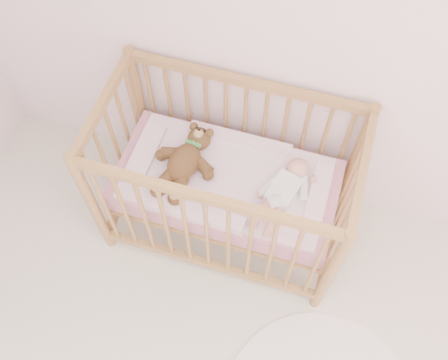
% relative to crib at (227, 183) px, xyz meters
% --- Properties ---
extents(wall_back, '(4.00, 0.02, 2.70)m').
position_rel_crib_xyz_m(wall_back, '(0.35, 0.40, 0.85)').
color(wall_back, white).
rests_on(wall_back, floor).
extents(crib, '(1.36, 0.76, 1.00)m').
position_rel_crib_xyz_m(crib, '(0.00, 0.00, 0.00)').
color(crib, '#A97C47').
rests_on(crib, floor).
extents(mattress, '(1.22, 0.62, 0.13)m').
position_rel_crib_xyz_m(mattress, '(0.00, 0.00, -0.01)').
color(mattress, pink).
rests_on(mattress, crib).
extents(blanket, '(1.10, 0.58, 0.06)m').
position_rel_crib_xyz_m(blanket, '(0.00, 0.00, 0.06)').
color(blanket, '#FAACC7').
rests_on(blanket, mattress).
extents(baby, '(0.37, 0.57, 0.13)m').
position_rel_crib_xyz_m(baby, '(0.32, -0.02, 0.14)').
color(baby, silver).
rests_on(baby, blanket).
extents(teddy_bear, '(0.44, 0.57, 0.14)m').
position_rel_crib_xyz_m(teddy_bear, '(-0.23, -0.02, 0.15)').
color(teddy_bear, brown).
rests_on(teddy_bear, blanket).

